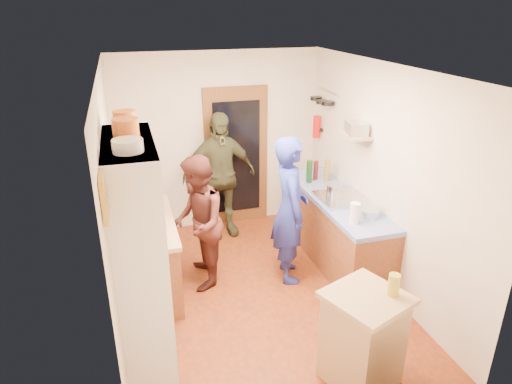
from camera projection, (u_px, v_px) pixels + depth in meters
name	position (u px, v px, depth m)	size (l,w,h in m)	color
floor	(258.00, 293.00, 5.42)	(3.00, 4.00, 0.02)	maroon
ceiling	(258.00, 67.00, 4.42)	(3.00, 4.00, 0.02)	silver
wall_back	(219.00, 142.00, 6.70)	(3.00, 0.02, 2.60)	beige
wall_front	(341.00, 299.00, 3.14)	(3.00, 0.02, 2.60)	beige
wall_left	(113.00, 208.00, 4.53)	(0.02, 4.00, 2.60)	beige
wall_right	(382.00, 178.00, 5.31)	(0.02, 4.00, 2.60)	beige
door_frame	(236.00, 157.00, 6.83)	(0.95, 0.06, 2.10)	brown
door_glass	(237.00, 158.00, 6.80)	(0.70, 0.02, 1.70)	black
hutch_body	(141.00, 263.00, 3.95)	(0.40, 1.20, 2.20)	white
hutch_top_shelf	(127.00, 143.00, 3.54)	(0.40, 1.14, 0.04)	white
plate_stack	(128.00, 146.00, 3.25)	(0.22, 0.22, 0.09)	white
orange_pot_a	(126.00, 129.00, 3.54)	(0.20, 0.20, 0.16)	orange
orange_pot_b	(125.00, 121.00, 3.78)	(0.19, 0.19, 0.17)	orange
left_counter_base	(149.00, 258.00, 5.34)	(0.60, 1.40, 0.85)	brown
left_counter_top	(145.00, 223.00, 5.17)	(0.64, 1.44, 0.05)	tan
toaster	(152.00, 231.00, 4.73)	(0.26, 0.17, 0.19)	white
kettle	(140.00, 218.00, 5.02)	(0.17, 0.17, 0.19)	white
orange_bowl	(151.00, 212.00, 5.26)	(0.22, 0.22, 0.10)	orange
chopping_board	(144.00, 202.00, 5.62)	(0.30, 0.22, 0.03)	tan
right_counter_base	(334.00, 230.00, 6.01)	(0.60, 2.20, 0.84)	brown
right_counter_top	(336.00, 198.00, 5.84)	(0.62, 2.22, 0.06)	#0724A4
hob	(341.00, 198.00, 5.72)	(0.55, 0.58, 0.04)	silver
pot_on_hob	(334.00, 190.00, 5.76)	(0.20, 0.20, 0.13)	silver
bottle_a	(309.00, 171.00, 6.23)	(0.08, 0.08, 0.31)	#143F14
bottle_b	(316.00, 170.00, 6.34)	(0.07, 0.07, 0.27)	#591419
bottle_c	(327.00, 170.00, 6.28)	(0.08, 0.08, 0.31)	olive
paper_towel	(355.00, 213.00, 5.08)	(0.11, 0.11, 0.24)	white
mixing_bowl	(369.00, 212.00, 5.28)	(0.25, 0.25, 0.10)	silver
island_base	(362.00, 341.00, 4.02)	(0.55, 0.55, 0.86)	tan
island_top	(367.00, 298.00, 3.84)	(0.62, 0.62, 0.05)	tan
cutting_board	(359.00, 296.00, 3.85)	(0.35, 0.28, 0.02)	white
oil_jar	(394.00, 285.00, 3.81)	(0.10, 0.10, 0.19)	#AD9E2D
pan_rail	(327.00, 91.00, 6.37)	(0.02, 0.02, 0.65)	silver
pan_hang_a	(328.00, 103.00, 6.24)	(0.18, 0.18, 0.05)	black
pan_hang_b	(322.00, 102.00, 6.43)	(0.16, 0.16, 0.05)	black
pan_hang_c	(316.00, 98.00, 6.60)	(0.17, 0.17, 0.05)	black
wall_shelf	(356.00, 136.00, 5.52)	(0.26, 0.42, 0.03)	tan
radio	(356.00, 128.00, 5.49)	(0.22, 0.30, 0.15)	silver
ext_bracket	(320.00, 130.00, 6.75)	(0.06, 0.10, 0.04)	black
fire_extinguisher	(317.00, 127.00, 6.72)	(0.11, 0.11, 0.32)	red
picture_frame	(104.00, 198.00, 2.87)	(0.03, 0.25, 0.30)	gold
person_hob	(293.00, 211.00, 5.41)	(0.66, 0.43, 1.81)	navy
person_left	(200.00, 222.00, 5.36)	(0.79, 0.61, 1.62)	#421D18
person_back	(220.00, 176.00, 6.48)	(1.07, 0.45, 1.83)	#3A3B24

